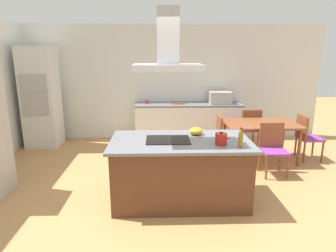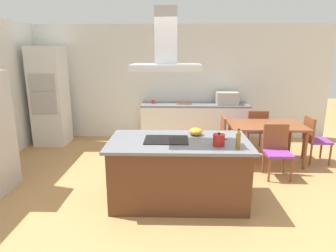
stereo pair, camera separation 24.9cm
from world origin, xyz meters
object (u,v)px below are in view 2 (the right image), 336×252
object	(u,v)px
wall_oven_stack	(50,96)
dining_table	(266,128)
tea_kettle	(219,140)
coffee_mug_red	(153,101)
range_hood	(166,50)
cooktop	(166,140)
countertop_microwave	(227,98)
mixing_bowl	(196,132)
chair_facing_back_wall	(256,128)
olive_oil_bottle	(238,140)
chair_facing_island	(277,147)
cutting_board	(184,103)
chair_at_right_end	(314,137)
chair_at_left_end	(217,136)

from	to	relation	value
wall_oven_stack	dining_table	world-z (taller)	wall_oven_stack
tea_kettle	coffee_mug_red	distance (m)	3.34
tea_kettle	range_hood	xyz separation A→B (m)	(-0.69, 0.22, 1.12)
cooktop	countertop_microwave	size ratio (longest dim) A/B	1.20
mixing_bowl	chair_facing_back_wall	distance (m)	2.47
dining_table	range_hood	size ratio (longest dim) A/B	1.56
cooktop	olive_oil_bottle	world-z (taller)	olive_oil_bottle
cooktop	dining_table	size ratio (longest dim) A/B	0.43
wall_oven_stack	cooktop	bearing A→B (deg)	-44.15
tea_kettle	chair_facing_island	distance (m)	1.68
chair_facing_back_wall	chair_facing_island	bearing A→B (deg)	-90.00
coffee_mug_red	range_hood	world-z (taller)	range_hood
tea_kettle	mixing_bowl	distance (m)	0.56
cooktop	olive_oil_bottle	distance (m)	0.98
mixing_bowl	cooktop	bearing A→B (deg)	-147.95
cooktop	wall_oven_stack	distance (m)	3.80
mixing_bowl	dining_table	distance (m)	1.95
cutting_board	chair_facing_back_wall	bearing A→B (deg)	-24.55
wall_oven_stack	coffee_mug_red	bearing A→B (deg)	7.01
coffee_mug_red	countertop_microwave	bearing A→B (deg)	-1.68
countertop_microwave	chair_facing_back_wall	xyz separation A→B (m)	(0.54, -0.64, -0.53)
tea_kettle	cutting_board	size ratio (longest dim) A/B	0.61
olive_oil_bottle	mixing_bowl	bearing A→B (deg)	129.52
tea_kettle	chair_at_right_end	xyz separation A→B (m)	(2.07, 1.79, -0.47)
chair_at_right_end	chair_at_left_end	bearing A→B (deg)	180.00
olive_oil_bottle	chair_facing_back_wall	xyz separation A→B (m)	(0.93, 2.57, -0.50)
chair_facing_back_wall	dining_table	bearing A→B (deg)	-90.00
tea_kettle	chair_facing_back_wall	xyz separation A→B (m)	(1.16, 2.46, -0.47)
chair_at_right_end	range_hood	distance (m)	3.55
cutting_board	wall_oven_stack	xyz separation A→B (m)	(-3.05, -0.28, 0.19)
dining_table	chair_facing_back_wall	distance (m)	0.68
coffee_mug_red	chair_facing_back_wall	size ratio (longest dim) A/B	0.10
mixing_bowl	chair_facing_island	xyz separation A→B (m)	(1.42, 0.64, -0.45)
chair_at_left_end	chair_facing_back_wall	size ratio (longest dim) A/B	1.00
countertop_microwave	cutting_board	xyz separation A→B (m)	(-0.98, 0.05, -0.13)
cutting_board	chair_at_right_end	world-z (taller)	cutting_board
cooktop	chair_facing_island	bearing A→B (deg)	26.10
tea_kettle	countertop_microwave	distance (m)	3.16
chair_at_right_end	dining_table	bearing A→B (deg)	180.00
chair_at_right_end	olive_oil_bottle	bearing A→B (deg)	-134.14
cooktop	cutting_board	bearing A→B (deg)	83.66
chair_at_right_end	chair_at_left_end	distance (m)	1.83
countertop_microwave	chair_facing_island	xyz separation A→B (m)	(0.54, -1.98, -0.53)
wall_oven_stack	olive_oil_bottle	bearing A→B (deg)	-39.30
chair_facing_island	dining_table	bearing A→B (deg)	90.00
coffee_mug_red	dining_table	bearing A→B (deg)	-31.06
tea_kettle	cutting_board	xyz separation A→B (m)	(-0.36, 3.15, -0.07)
coffee_mug_red	chair_at_left_end	distance (m)	1.96
countertop_microwave	wall_oven_stack	world-z (taller)	wall_oven_stack
olive_oil_bottle	dining_table	distance (m)	2.15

